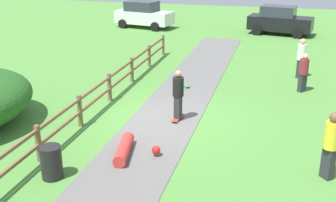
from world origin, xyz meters
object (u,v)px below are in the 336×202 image
skater_fallen (126,149)px  bystander_white (301,56)px  parked_car_black (280,20)px  skateboard_loose (184,84)px  parked_car_white (144,15)px  trash_bin (51,162)px  bystander_yellow (331,142)px  bystander_maroon (304,71)px  skater_riding (178,93)px

skater_fallen → bystander_white: size_ratio=0.92×
bystander_white → parked_car_black: 10.18m
parked_car_black → skateboard_loose: bearing=-106.1°
parked_car_black → parked_car_white: same height
trash_bin → skater_fallen: 2.23m
bystander_yellow → skater_fallen: bearing=-178.1°
bystander_white → bystander_yellow: bearing=-86.9°
skater_fallen → parked_car_white: parked_car_white is taller
bystander_white → bystander_maroon: 2.03m
skater_fallen → bystander_yellow: size_ratio=0.90×
trash_bin → parked_car_black: parked_car_black is taller
skater_riding → bystander_yellow: size_ratio=0.96×
skater_riding → trash_bin: bearing=-115.9°
bystander_white → parked_car_white: (-10.85, 10.11, -0.05)m
skater_fallen → bystander_white: bearing=61.7°
trash_bin → skateboard_loose: 8.51m
bystander_white → parked_car_white: bearing=137.0°
trash_bin → bystander_white: size_ratio=0.49×
bystander_yellow → parked_car_white: parked_car_white is taller
bystander_maroon → parked_car_white: size_ratio=0.37×
skater_riding → skateboard_loose: bearing=99.9°
skater_fallen → bystander_white: bystander_white is taller
trash_bin → parked_car_white: parked_car_white is taller
parked_car_black → trash_bin: bearing=-104.1°
trash_bin → skater_fallen: bearing=49.4°
skater_fallen → parked_car_black: parked_car_black is taller
parked_car_black → parked_car_white: 9.70m
bystander_yellow → parked_car_white: size_ratio=0.42×
bystander_white → bystander_yellow: size_ratio=0.99×
bystander_white → bystander_maroon: bystander_white is taller
trash_bin → skater_fallen: size_ratio=0.54×
bystander_yellow → parked_car_white: (-11.36, 19.24, -0.07)m
skateboard_loose → bystander_maroon: bearing=7.1°
bystander_white → parked_car_white: parked_car_white is taller
bystander_yellow → trash_bin: bearing=-165.0°
skateboard_loose → bystander_yellow: size_ratio=0.40×
trash_bin → bystander_yellow: bearing=15.0°
trash_bin → skater_fallen: trash_bin is taller
skateboard_loose → bystander_maroon: bystander_maroon is taller
trash_bin → skater_riding: 5.18m
trash_bin → bystander_yellow: (6.95, 1.86, 0.58)m
trash_bin → parked_car_white: (-4.40, 21.10, 0.51)m
skater_riding → parked_car_white: (-6.66, 16.46, -0.06)m
skater_fallen → bystander_yellow: bearing=1.9°
skater_fallen → parked_car_white: (-5.85, 19.42, 0.76)m
skater_riding → bystander_yellow: bystander_yellow is taller
bystander_yellow → parked_car_white: 22.34m
trash_bin → parked_car_white: 21.56m
bystander_maroon → parked_car_black: bearing=95.7°
skateboard_loose → bystander_white: bearing=28.5°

